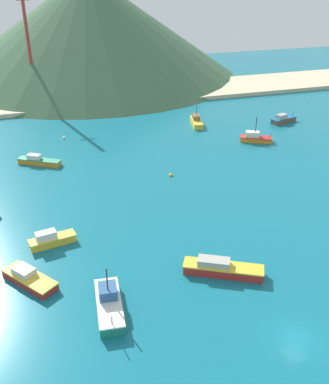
{
  "coord_description": "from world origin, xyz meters",
  "views": [
    {
      "loc": [
        -25.44,
        -30.28,
        38.11
      ],
      "look_at": [
        -3.48,
        38.97,
        0.12
      ],
      "focal_mm": 40.88,
      "sensor_mm": 36.0,
      "label": 1
    }
  ],
  "objects_px": {
    "fishing_boat_13": "(255,138)",
    "fishing_boat_3": "(51,239)",
    "fishing_boat_4": "(39,161)",
    "buoy_0": "(64,138)",
    "fishing_boat_0": "(109,303)",
    "fishing_boat_2": "(283,119)",
    "radio_tower": "(28,40)",
    "fishing_boat_12": "(196,121)",
    "buoy_1": "(171,175)",
    "fishing_boat_5": "(222,268)",
    "fishing_boat_6": "(29,278)"
  },
  "relations": [
    {
      "from": "fishing_boat_13",
      "to": "fishing_boat_3",
      "type": "bearing_deg",
      "value": -149.33
    },
    {
      "from": "fishing_boat_4",
      "to": "buoy_0",
      "type": "height_order",
      "value": "fishing_boat_4"
    },
    {
      "from": "fishing_boat_0",
      "to": "fishing_boat_13",
      "type": "relative_size",
      "value": 1.19
    },
    {
      "from": "fishing_boat_2",
      "to": "radio_tower",
      "type": "distance_m",
      "value": 77.68
    },
    {
      "from": "fishing_boat_12",
      "to": "buoy_1",
      "type": "height_order",
      "value": "fishing_boat_12"
    },
    {
      "from": "fishing_boat_13",
      "to": "fishing_boat_5",
      "type": "bearing_deg",
      "value": -122.94
    },
    {
      "from": "fishing_boat_2",
      "to": "fishing_boat_4",
      "type": "xyz_separation_m",
      "value": [
        -64.77,
        -8.79,
        -0.11
      ]
    },
    {
      "from": "fishing_boat_0",
      "to": "buoy_0",
      "type": "relative_size",
      "value": 11.0
    },
    {
      "from": "radio_tower",
      "to": "fishing_boat_0",
      "type": "bearing_deg",
      "value": -87.93
    },
    {
      "from": "fishing_boat_2",
      "to": "fishing_boat_6",
      "type": "distance_m",
      "value": 84.01
    },
    {
      "from": "fishing_boat_4",
      "to": "fishing_boat_6",
      "type": "relative_size",
      "value": 1.08
    },
    {
      "from": "fishing_boat_3",
      "to": "radio_tower",
      "type": "bearing_deg",
      "value": 88.59
    },
    {
      "from": "fishing_boat_2",
      "to": "fishing_boat_4",
      "type": "relative_size",
      "value": 0.87
    },
    {
      "from": "fishing_boat_13",
      "to": "fishing_boat_12",
      "type": "bearing_deg",
      "value": 119.62
    },
    {
      "from": "fishing_boat_3",
      "to": "fishing_boat_5",
      "type": "distance_m",
      "value": 26.13
    },
    {
      "from": "fishing_boat_0",
      "to": "buoy_0",
      "type": "distance_m",
      "value": 62.44
    },
    {
      "from": "fishing_boat_0",
      "to": "fishing_boat_6",
      "type": "relative_size",
      "value": 1.1
    },
    {
      "from": "radio_tower",
      "to": "fishing_boat_12",
      "type": "bearing_deg",
      "value": -43.35
    },
    {
      "from": "fishing_boat_2",
      "to": "fishing_boat_5",
      "type": "relative_size",
      "value": 0.73
    },
    {
      "from": "fishing_boat_0",
      "to": "fishing_boat_4",
      "type": "height_order",
      "value": "fishing_boat_0"
    },
    {
      "from": "fishing_boat_5",
      "to": "radio_tower",
      "type": "bearing_deg",
      "value": 101.49
    },
    {
      "from": "fishing_boat_3",
      "to": "buoy_0",
      "type": "xyz_separation_m",
      "value": [
        6.71,
        45.76,
        -0.77
      ]
    },
    {
      "from": "fishing_boat_4",
      "to": "fishing_boat_12",
      "type": "height_order",
      "value": "fishing_boat_12"
    },
    {
      "from": "fishing_boat_3",
      "to": "fishing_boat_4",
      "type": "height_order",
      "value": "fishing_boat_3"
    },
    {
      "from": "fishing_boat_3",
      "to": "buoy_0",
      "type": "relative_size",
      "value": 8.59
    },
    {
      "from": "fishing_boat_12",
      "to": "buoy_1",
      "type": "bearing_deg",
      "value": -120.41
    },
    {
      "from": "fishing_boat_6",
      "to": "buoy_0",
      "type": "bearing_deg",
      "value": 79.21
    },
    {
      "from": "fishing_boat_2",
      "to": "fishing_boat_13",
      "type": "height_order",
      "value": "fishing_boat_13"
    },
    {
      "from": "radio_tower",
      "to": "fishing_boat_3",
      "type": "bearing_deg",
      "value": -91.41
    },
    {
      "from": "fishing_boat_2",
      "to": "fishing_boat_6",
      "type": "bearing_deg",
      "value": -144.41
    },
    {
      "from": "radio_tower",
      "to": "buoy_0",
      "type": "bearing_deg",
      "value": -82.89
    },
    {
      "from": "fishing_boat_4",
      "to": "fishing_boat_5",
      "type": "height_order",
      "value": "fishing_boat_5"
    },
    {
      "from": "fishing_boat_0",
      "to": "fishing_boat_5",
      "type": "distance_m",
      "value": 16.36
    },
    {
      "from": "fishing_boat_4",
      "to": "fishing_boat_6",
      "type": "height_order",
      "value": "fishing_boat_4"
    },
    {
      "from": "fishing_boat_5",
      "to": "radio_tower",
      "type": "distance_m",
      "value": 100.9
    },
    {
      "from": "fishing_boat_4",
      "to": "radio_tower",
      "type": "relative_size",
      "value": 0.26
    },
    {
      "from": "fishing_boat_2",
      "to": "fishing_boat_5",
      "type": "height_order",
      "value": "fishing_boat_2"
    },
    {
      "from": "buoy_0",
      "to": "fishing_boat_5",
      "type": "bearing_deg",
      "value": -75.85
    },
    {
      "from": "fishing_boat_4",
      "to": "fishing_boat_13",
      "type": "bearing_deg",
      "value": -2.05
    },
    {
      "from": "fishing_boat_6",
      "to": "radio_tower",
      "type": "distance_m",
      "value": 93.23
    },
    {
      "from": "fishing_boat_0",
      "to": "fishing_boat_12",
      "type": "bearing_deg",
      "value": 60.11
    },
    {
      "from": "fishing_boat_12",
      "to": "buoy_0",
      "type": "bearing_deg",
      "value": -179.94
    },
    {
      "from": "fishing_boat_0",
      "to": "fishing_boat_13",
      "type": "distance_m",
      "value": 64.74
    },
    {
      "from": "buoy_1",
      "to": "fishing_boat_13",
      "type": "bearing_deg",
      "value": 25.79
    },
    {
      "from": "buoy_0",
      "to": "fishing_boat_3",
      "type": "bearing_deg",
      "value": -98.35
    },
    {
      "from": "fishing_boat_6",
      "to": "buoy_1",
      "type": "height_order",
      "value": "fishing_boat_6"
    },
    {
      "from": "fishing_boat_3",
      "to": "radio_tower",
      "type": "xyz_separation_m",
      "value": [
        2.05,
        83.1,
        17.21
      ]
    },
    {
      "from": "fishing_boat_5",
      "to": "fishing_boat_13",
      "type": "bearing_deg",
      "value": 57.06
    },
    {
      "from": "fishing_boat_0",
      "to": "fishing_boat_13",
      "type": "xyz_separation_m",
      "value": [
        44.9,
        46.65,
        -0.05
      ]
    },
    {
      "from": "fishing_boat_0",
      "to": "fishing_boat_5",
      "type": "relative_size",
      "value": 0.86
    }
  ]
}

